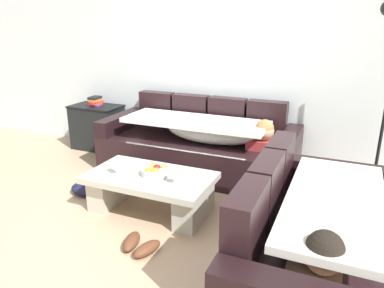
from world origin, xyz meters
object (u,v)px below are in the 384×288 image
Objects in this scene: couch_near_window at (315,243)px; side_cabinet at (98,127)px; fruit_bowl at (156,171)px; floor_lamp at (382,94)px; open_magazine at (182,176)px; book_stack_on_cabinet at (95,101)px; pair_of_shoes at (139,245)px; couch_along_wall at (201,146)px; coffee_table at (150,188)px; crumpled_garment at (90,188)px; wine_glass_near_right at (176,172)px; wine_glass_near_left at (116,163)px.

side_cabinet is at bearing 60.44° from couch_near_window.
fruit_bowl is 0.14× the size of floor_lamp.
book_stack_on_cabinet is (-1.95, 1.25, 0.32)m from open_magazine.
open_magazine is at bearing 85.41° from pair_of_shoes.
floor_lamp is at bearing -3.80° from book_stack_on_cabinet.
open_magazine is 2.06m from floor_lamp.
book_stack_on_cabinet is at bearing 134.02° from pair_of_shoes.
open_magazine is 0.39× the size of side_cabinet.
open_magazine is (0.23, -1.02, 0.05)m from couch_along_wall.
couch_near_window is at bearing -29.58° from book_stack_on_cabinet.
side_cabinet is (-1.65, 1.34, 0.08)m from coffee_table.
book_stack_on_cabinet is 1.66m from crumpled_garment.
pair_of_shoes is (0.17, -1.73, -0.29)m from couch_along_wall.
book_stack_on_cabinet is (-1.72, 0.23, 0.37)m from couch_along_wall.
couch_near_window is 1.36m from pair_of_shoes.
fruit_bowl is 2.16m from side_cabinet.
couch_near_window is at bearing -46.94° from couch_along_wall.
wine_glass_near_right is at bearing -23.50° from fruit_bowl.
side_cabinet reaches higher than wine_glass_near_left.
floor_lamp is 4.88× the size of crumpled_garment.
coffee_table is at bearing 163.39° from wine_glass_near_right.
floor_lamp is (1.87, -0.01, 0.79)m from couch_along_wall.
wine_glass_near_right reaches higher than fruit_bowl.
pair_of_shoes is (-1.32, -0.14, -0.29)m from couch_near_window.
floor_lamp reaches higher than open_magazine.
side_cabinet is 0.37× the size of floor_lamp.
wine_glass_near_left is (-0.29, -0.12, 0.26)m from coffee_table.
floor_lamp is at bearing 29.74° from coffee_table.
side_cabinet is (-1.94, 1.25, -0.06)m from open_magazine.
couch_along_wall is 6.57× the size of pair_of_shoes.
couch_near_window is at bearing -13.13° from crumpled_garment.
crumpled_garment is (-0.86, 0.05, -0.36)m from fruit_bowl.
wine_glass_near_right is 0.42× the size of crumpled_garment.
wine_glass_near_right is 0.23× the size of side_cabinet.
open_magazine is at bearing 19.90° from wine_glass_near_left.
side_cabinet reaches higher than open_magazine.
wine_glass_near_left is 1.00× the size of wine_glass_near_right.
fruit_bowl is at bearing 21.97° from wine_glass_near_left.
open_magazine is at bearing -148.32° from floor_lamp.
wine_glass_near_left reaches higher than open_magazine.
couch_along_wall is at bearing -7.49° from side_cabinet.
open_magazine is at bearing -32.73° from book_stack_on_cabinet.
open_magazine is 2.34m from book_stack_on_cabinet.
side_cabinet is (-1.97, 1.44, -0.17)m from wine_glass_near_right.
coffee_table is 0.34m from open_magazine.
book_stack_on_cabinet is at bearing 140.87° from coffee_table.
fruit_bowl is (-1.50, 0.50, 0.09)m from couch_near_window.
open_magazine is at bearing 17.52° from coffee_table.
open_magazine is (0.59, 0.21, -0.11)m from wine_glass_near_left.
coffee_table is 0.42m from wine_glass_near_right.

